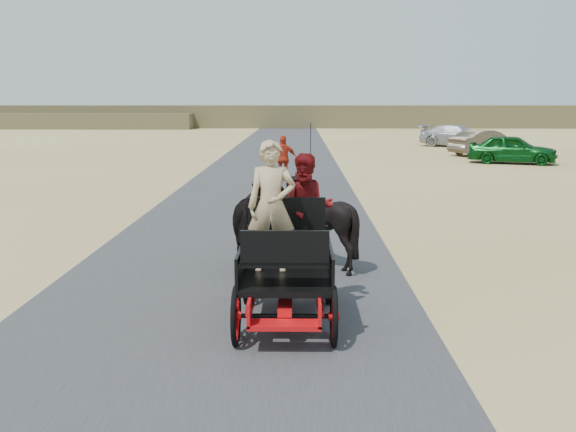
{
  "coord_description": "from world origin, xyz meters",
  "views": [
    {
      "loc": [
        1.14,
        -9.69,
        3.06
      ],
      "look_at": [
        0.98,
        0.5,
        1.2
      ],
      "focal_mm": 40.0,
      "sensor_mm": 36.0,
      "label": 1
    }
  ],
  "objects_px": {
    "car_a": "(512,149)",
    "car_d": "(457,134)",
    "car_b": "(486,143)",
    "car_c": "(457,136)",
    "horse_left": "(259,221)",
    "pedestrian": "(284,158)",
    "carriage": "(286,296)",
    "horse_right": "(319,221)"
  },
  "relations": [
    {
      "from": "car_a",
      "to": "car_d",
      "type": "height_order",
      "value": "car_a"
    },
    {
      "from": "car_b",
      "to": "car_c",
      "type": "relative_size",
      "value": 0.87
    },
    {
      "from": "horse_left",
      "to": "pedestrian",
      "type": "relative_size",
      "value": 1.16
    },
    {
      "from": "car_b",
      "to": "car_d",
      "type": "height_order",
      "value": "car_b"
    },
    {
      "from": "car_a",
      "to": "car_c",
      "type": "height_order",
      "value": "car_c"
    },
    {
      "from": "pedestrian",
      "to": "carriage",
      "type": "bearing_deg",
      "value": 88.57
    },
    {
      "from": "car_a",
      "to": "car_c",
      "type": "relative_size",
      "value": 0.84
    },
    {
      "from": "car_b",
      "to": "horse_left",
      "type": "bearing_deg",
      "value": 128.1
    },
    {
      "from": "car_d",
      "to": "car_c",
      "type": "bearing_deg",
      "value": 163.6
    },
    {
      "from": "car_d",
      "to": "horse_left",
      "type": "bearing_deg",
      "value": 157.57
    },
    {
      "from": "carriage",
      "to": "horse_right",
      "type": "bearing_deg",
      "value": 79.61
    },
    {
      "from": "horse_left",
      "to": "pedestrian",
      "type": "bearing_deg",
      "value": -90.71
    },
    {
      "from": "horse_right",
      "to": "pedestrian",
      "type": "bearing_deg",
      "value": -85.69
    },
    {
      "from": "carriage",
      "to": "horse_right",
      "type": "xyz_separation_m",
      "value": [
        0.55,
        3.0,
        0.49
      ]
    },
    {
      "from": "car_b",
      "to": "horse_right",
      "type": "bearing_deg",
      "value": 130.29
    },
    {
      "from": "horse_right",
      "to": "car_d",
      "type": "distance_m",
      "value": 36.65
    },
    {
      "from": "pedestrian",
      "to": "car_a",
      "type": "relative_size",
      "value": 0.42
    },
    {
      "from": "carriage",
      "to": "horse_left",
      "type": "xyz_separation_m",
      "value": [
        -0.55,
        3.0,
        0.49
      ]
    },
    {
      "from": "carriage",
      "to": "horse_left",
      "type": "distance_m",
      "value": 3.09
    },
    {
      "from": "carriage",
      "to": "car_a",
      "type": "relative_size",
      "value": 0.59
    },
    {
      "from": "horse_left",
      "to": "car_b",
      "type": "relative_size",
      "value": 0.47
    },
    {
      "from": "carriage",
      "to": "horse_right",
      "type": "relative_size",
      "value": 1.41
    },
    {
      "from": "carriage",
      "to": "car_c",
      "type": "xyz_separation_m",
      "value": [
        10.52,
        33.57,
        0.35
      ]
    },
    {
      "from": "pedestrian",
      "to": "car_d",
      "type": "relative_size",
      "value": 0.42
    },
    {
      "from": "car_b",
      "to": "carriage",
      "type": "bearing_deg",
      "value": 131.55
    },
    {
      "from": "pedestrian",
      "to": "car_c",
      "type": "distance_m",
      "value": 21.1
    },
    {
      "from": "horse_left",
      "to": "car_a",
      "type": "bearing_deg",
      "value": -119.48
    },
    {
      "from": "carriage",
      "to": "car_c",
      "type": "distance_m",
      "value": 35.19
    },
    {
      "from": "horse_right",
      "to": "car_d",
      "type": "bearing_deg",
      "value": -107.45
    },
    {
      "from": "horse_right",
      "to": "car_a",
      "type": "xyz_separation_m",
      "value": [
        9.92,
        19.5,
        -0.15
      ]
    },
    {
      "from": "pedestrian",
      "to": "horse_left",
      "type": "bearing_deg",
      "value": 86.4
    },
    {
      "from": "horse_right",
      "to": "car_c",
      "type": "height_order",
      "value": "horse_right"
    },
    {
      "from": "horse_right",
      "to": "car_b",
      "type": "xyz_separation_m",
      "value": [
        9.98,
        24.12,
        -0.15
      ]
    },
    {
      "from": "car_d",
      "to": "carriage",
      "type": "bearing_deg",
      "value": 159.74
    },
    {
      "from": "horse_left",
      "to": "car_b",
      "type": "height_order",
      "value": "horse_left"
    },
    {
      "from": "horse_left",
      "to": "car_c",
      "type": "xyz_separation_m",
      "value": [
        11.07,
        30.57,
        -0.14
      ]
    },
    {
      "from": "pedestrian",
      "to": "car_c",
      "type": "relative_size",
      "value": 0.35
    },
    {
      "from": "horse_left",
      "to": "car_a",
      "type": "height_order",
      "value": "horse_left"
    },
    {
      "from": "horse_right",
      "to": "pedestrian",
      "type": "height_order",
      "value": "pedestrian"
    },
    {
      "from": "car_b",
      "to": "car_d",
      "type": "xyz_separation_m",
      "value": [
        1.02,
        10.84,
        -0.13
      ]
    },
    {
      "from": "horse_right",
      "to": "car_d",
      "type": "xyz_separation_m",
      "value": [
        10.99,
        34.96,
        -0.28
      ]
    },
    {
      "from": "car_a",
      "to": "pedestrian",
      "type": "bearing_deg",
      "value": 142.45
    }
  ]
}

